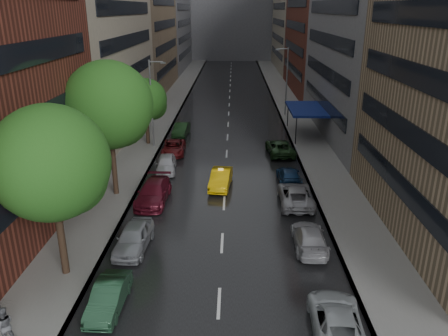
{
  "coord_description": "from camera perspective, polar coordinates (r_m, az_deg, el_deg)",
  "views": [
    {
      "loc": [
        0.65,
        -14.29,
        13.98
      ],
      "look_at": [
        0.0,
        15.61,
        3.0
      ],
      "focal_mm": 35.0,
      "sensor_mm": 36.0,
      "label": 1
    }
  ],
  "objects": [
    {
      "name": "ped_black_umbrella",
      "position": [
        22.08,
        -26.95,
        -17.19
      ],
      "size": [
        1.09,
        1.04,
        2.09
      ],
      "color": "#56585C",
      "rests_on": "sidewalk_left"
    },
    {
      "name": "parked_cars_left",
      "position": [
        36.58,
        -8.36,
        -1.3
      ],
      "size": [
        2.4,
        35.62,
        1.56
      ],
      "color": "#1C3E28",
      "rests_on": "ground"
    },
    {
      "name": "tree_far",
      "position": [
        47.18,
        -10.2,
        8.76
      ],
      "size": [
        4.5,
        4.5,
        7.17
      ],
      "color": "#382619",
      "rests_on": "ground"
    },
    {
      "name": "taxi",
      "position": [
        36.05,
        -0.43,
        -1.4
      ],
      "size": [
        1.99,
        4.59,
        1.47
      ],
      "primitive_type": "imported",
      "rotation": [
        0.0,
        0.0,
        -0.1
      ],
      "color": "yellow",
      "rests_on": "ground"
    },
    {
      "name": "street_lamp_right",
      "position": [
        60.4,
        8.12,
        11.31
      ],
      "size": [
        1.74,
        0.22,
        9.0
      ],
      "color": "gray",
      "rests_on": "sidewalk_right"
    },
    {
      "name": "parked_cars_right",
      "position": [
        33.11,
        9.41,
        -3.76
      ],
      "size": [
        2.85,
        31.35,
        1.47
      ],
      "color": "#A1A6AA",
      "rests_on": "ground"
    },
    {
      "name": "sidewalk_left",
      "position": [
        66.48,
        -7.2,
        7.93
      ],
      "size": [
        4.0,
        140.0,
        0.15
      ],
      "primitive_type": "cube",
      "color": "gray",
      "rests_on": "ground"
    },
    {
      "name": "sidewalk_right",
      "position": [
        66.3,
        8.54,
        7.84
      ],
      "size": [
        4.0,
        140.0,
        0.15
      ],
      "primitive_type": "cube",
      "color": "gray",
      "rests_on": "ground"
    },
    {
      "name": "tree_near",
      "position": [
        23.78,
        -21.72,
        0.59
      ],
      "size": [
        6.04,
        6.04,
        9.63
      ],
      "color": "#382619",
      "rests_on": "ground"
    },
    {
      "name": "awning",
      "position": [
        51.15,
        10.69,
        7.57
      ],
      "size": [
        4.0,
        8.0,
        3.12
      ],
      "color": "navy",
      "rests_on": "sidewalk_right"
    },
    {
      "name": "road",
      "position": [
        65.79,
        0.66,
        7.9
      ],
      "size": [
        14.0,
        140.0,
        0.01
      ],
      "primitive_type": "cube",
      "color": "black",
      "rests_on": "ground"
    },
    {
      "name": "street_lamp_left",
      "position": [
        45.98,
        -9.37,
        8.49
      ],
      "size": [
        1.74,
        0.22,
        9.0
      ],
      "color": "gray",
      "rests_on": "sidewalk_left"
    },
    {
      "name": "building_far",
      "position": [
        132.3,
        1.04,
        21.04
      ],
      "size": [
        40.0,
        14.0,
        32.0
      ],
      "primitive_type": "cube",
      "color": "slate",
      "rests_on": "ground"
    },
    {
      "name": "buildings_right",
      "position": [
        72.43,
        13.55,
        20.48
      ],
      "size": [
        8.05,
        109.1,
        36.0
      ],
      "color": "#937A5B",
      "rests_on": "ground"
    },
    {
      "name": "tree_mid",
      "position": [
        33.68,
        -14.87,
        7.91
      ],
      "size": [
        6.61,
        6.61,
        10.54
      ],
      "color": "#382619",
      "rests_on": "ground"
    }
  ]
}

